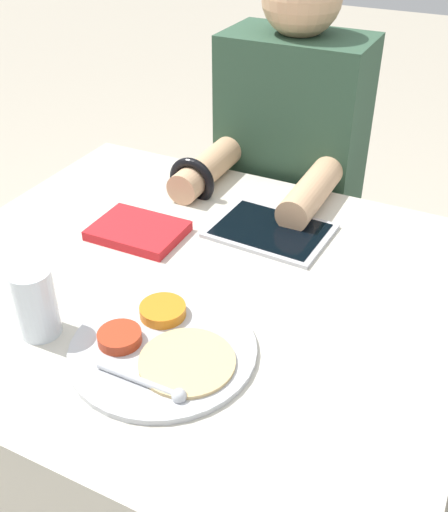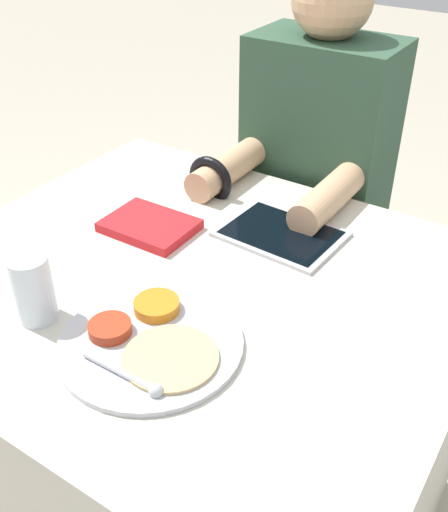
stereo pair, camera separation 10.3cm
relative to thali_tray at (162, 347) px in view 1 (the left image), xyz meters
The scene contains 6 objects.
dining_table 0.43m from the thali_tray, 106.59° to the left, with size 0.98×0.86×0.75m.
thali_tray is the anchor object (origin of this frame).
red_notebook 0.34m from the thali_tray, 129.33° to the left, with size 0.18×0.13×0.02m.
tablet_device 0.39m from the thali_tray, 87.74° to the left, with size 0.24×0.18×0.01m.
person_diner 0.76m from the thali_tray, 95.90° to the left, with size 0.35×0.44×1.22m.
drinking_glass 0.21m from the thali_tray, 166.19° to the right, with size 0.07×0.07×0.12m.
Camera 1 is at (0.44, -0.75, 1.39)m, focal length 42.00 mm.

